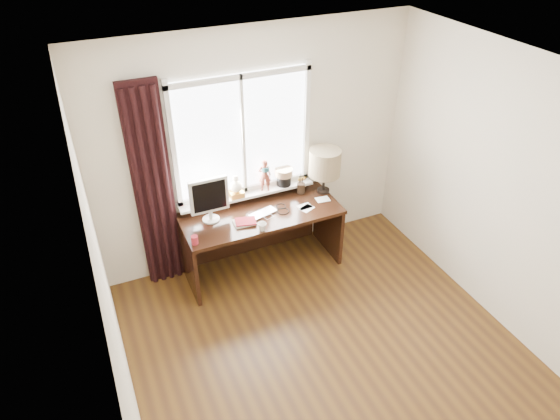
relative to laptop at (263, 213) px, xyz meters
name	(u,v)px	position (x,y,z in m)	size (l,w,h in m)	color
floor	(341,371)	(0.09, -1.59, -0.76)	(3.50, 4.00, 0.00)	#563613
ceiling	(370,95)	(0.09, -1.59, 1.84)	(3.50, 4.00, 0.00)	white
wall_back	(256,150)	(0.09, 0.41, 0.54)	(3.50, 2.60, 0.00)	beige
wall_left	(117,331)	(-1.66, -1.59, 0.54)	(4.00, 2.60, 0.00)	beige
wall_right	(525,208)	(1.84, -1.59, 0.54)	(4.00, 2.60, 0.00)	beige
laptop	(263,213)	(0.00, 0.00, 0.00)	(0.30, 0.19, 0.02)	silver
mug	(262,227)	(-0.12, -0.26, 0.03)	(0.09, 0.08, 0.09)	white
red_cup	(195,240)	(-0.80, -0.20, 0.03)	(0.07, 0.07, 0.09)	maroon
window	(245,153)	(-0.04, 0.36, 0.55)	(1.52, 0.20, 1.40)	white
curtain	(154,191)	(-1.04, 0.31, 0.35)	(0.38, 0.09, 2.25)	black
desk	(258,226)	(-0.01, 0.14, -0.26)	(1.70, 0.70, 0.75)	black
monitor	(209,197)	(-0.53, 0.12, 0.27)	(0.40, 0.18, 0.49)	beige
notebook_stack	(245,222)	(-0.23, -0.08, 0.00)	(0.24, 0.19, 0.03)	beige
brush_holder	(301,188)	(0.55, 0.22, 0.05)	(0.09, 0.09, 0.25)	black
icon_frame	(302,183)	(0.61, 0.32, 0.05)	(0.10, 0.03, 0.13)	gold
table_lamp	(325,163)	(0.79, 0.14, 0.35)	(0.35, 0.35, 0.52)	black
loose_papers	(312,205)	(0.55, -0.05, -0.01)	(0.41, 0.23, 0.00)	white
desk_cables	(277,210)	(0.17, 0.01, -0.01)	(0.36, 0.25, 0.01)	black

